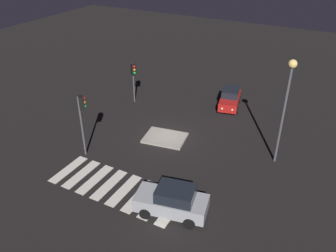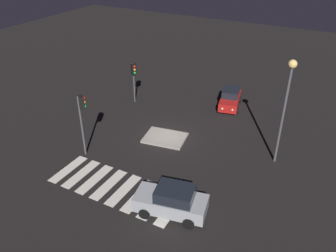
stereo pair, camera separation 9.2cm
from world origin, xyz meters
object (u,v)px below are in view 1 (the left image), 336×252
object	(u,v)px
car_red	(230,98)
car_silver	(172,201)
traffic_light_south	(82,111)
traffic_light_west	(134,74)
traffic_island	(165,138)
street_lamp	(287,95)

from	to	relation	value
car_red	car_silver	bearing A→B (deg)	-5.80
traffic_light_south	traffic_light_west	world-z (taller)	traffic_light_south
traffic_island	car_red	world-z (taller)	car_red
traffic_light_south	traffic_island	bearing A→B (deg)	-1.76
traffic_island	car_silver	size ratio (longest dim) A/B	0.80
car_silver	street_lamp	xyz separation A→B (m)	(4.04, 8.02, 4.23)
street_lamp	traffic_light_west	bearing A→B (deg)	166.64
traffic_light_west	traffic_island	bearing A→B (deg)	-2.69
car_silver	street_lamp	world-z (taller)	street_lamp
traffic_island	car_red	bearing A→B (deg)	72.01
car_red	street_lamp	xyz separation A→B (m)	(5.74, -6.68, 4.31)
car_red	car_silver	world-z (taller)	car_silver
traffic_island	street_lamp	distance (m)	9.76
car_silver	traffic_light_west	xyz separation A→B (m)	(-9.91, 11.33, 1.98)
traffic_island	car_silver	xyz separation A→B (m)	(4.24, -6.88, 0.81)
car_silver	traffic_light_west	bearing A→B (deg)	-60.27
traffic_light_south	street_lamp	world-z (taller)	street_lamp
traffic_light_south	street_lamp	bearing A→B (deg)	-25.22
car_red	car_silver	xyz separation A→B (m)	(1.70, -14.70, 0.08)
traffic_island	traffic_light_south	distance (m)	6.93
traffic_island	traffic_light_west	bearing A→B (deg)	141.90
traffic_light_west	street_lamp	bearing A→B (deg)	22.05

